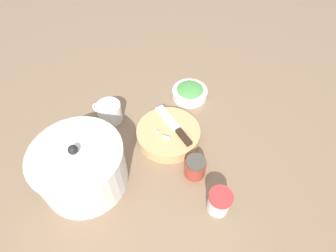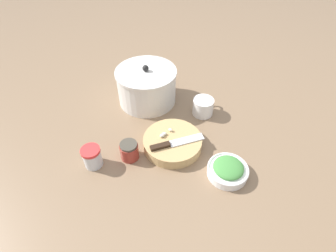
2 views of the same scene
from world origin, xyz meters
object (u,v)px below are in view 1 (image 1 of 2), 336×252
coffee_mug (109,112)px  stock_pot (82,167)px  chef_knife (175,127)px  herb_bowl (190,92)px  honey_jar (195,167)px  garlic_cloves (164,136)px  spice_jar (219,202)px  cutting_board (168,134)px

coffee_mug → stock_pot: size_ratio=0.42×
chef_knife → coffee_mug: bearing=130.6°
herb_bowl → coffee_mug: coffee_mug is taller
herb_bowl → honey_jar: size_ratio=2.04×
garlic_cloves → spice_jar: size_ratio=0.65×
honey_jar → coffee_mug: bearing=45.9°
chef_knife → spice_jar: 0.31m
herb_bowl → spice_jar: spice_jar is taller
garlic_cloves → honey_jar: honey_jar is taller
garlic_cloves → stock_pot: size_ratio=0.19×
cutting_board → stock_pot: stock_pot is taller
garlic_cloves → cutting_board: bearing=-29.6°
coffee_mug → honey_jar: coffee_mug is taller
garlic_cloves → honey_jar: size_ratio=0.74×
cutting_board → spice_jar: 0.31m
chef_knife → spice_jar: size_ratio=2.50×
spice_jar → garlic_cloves: bearing=28.1°
garlic_cloves → herb_bowl: size_ratio=0.36×
honey_jar → spice_jar: bearing=-159.2°
cutting_board → herb_bowl: (0.21, -0.12, 0.00)m
chef_knife → herb_bowl: 0.22m
cutting_board → herb_bowl: herb_bowl is taller
garlic_cloves → stock_pot: (-0.11, 0.27, 0.03)m
herb_bowl → spice_jar: 0.50m
coffee_mug → spice_jar: bearing=-140.5°
chef_knife → garlic_cloves: (-0.04, 0.04, 0.00)m
herb_bowl → coffee_mug: (-0.09, 0.33, 0.01)m
cutting_board → coffee_mug: (0.12, 0.22, 0.02)m
chef_knife → spice_jar: bearing=-97.3°
chef_knife → cutting_board: bearing=171.9°
garlic_cloves → honey_jar: bearing=-145.3°
honey_jar → cutting_board: bearing=23.9°
chef_knife → coffee_mug: size_ratio=1.79×
garlic_cloves → honey_jar: (-0.13, -0.09, -0.02)m
chef_knife → garlic_cloves: size_ratio=3.85×
spice_jar → herb_bowl: bearing=0.4°
chef_knife → garlic_cloves: 0.06m
cutting_board → herb_bowl: 0.24m
honey_jar → stock_pot: bearing=87.9°
spice_jar → stock_pot: stock_pot is taller
garlic_cloves → coffee_mug: coffee_mug is taller
garlic_cloves → coffee_mug: size_ratio=0.46×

